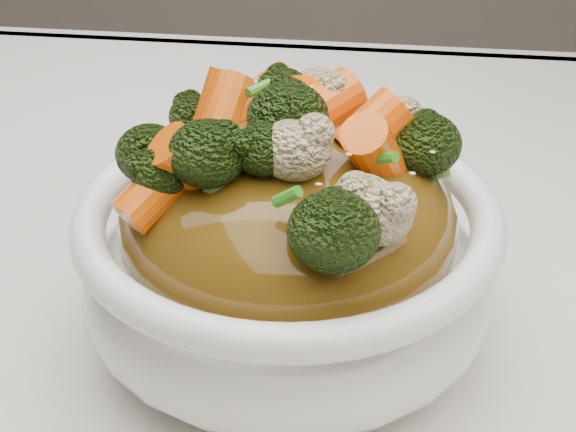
# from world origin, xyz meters

# --- Properties ---
(tablecloth) EXTENTS (1.20, 0.80, 0.04)m
(tablecloth) POSITION_xyz_m (0.00, 0.00, 0.73)
(tablecloth) COLOR silver
(tablecloth) RESTS_ON dining_table
(bowl) EXTENTS (0.23, 0.23, 0.08)m
(bowl) POSITION_xyz_m (-0.05, 0.02, 0.79)
(bowl) COLOR white
(bowl) RESTS_ON tablecloth
(sauce_base) EXTENTS (0.18, 0.18, 0.09)m
(sauce_base) POSITION_xyz_m (-0.05, 0.02, 0.81)
(sauce_base) COLOR #5A3D0F
(sauce_base) RESTS_ON bowl
(carrots) EXTENTS (0.18, 0.18, 0.05)m
(carrots) POSITION_xyz_m (-0.05, 0.02, 0.87)
(carrots) COLOR #EF5B07
(carrots) RESTS_ON sauce_base
(broccoli) EXTENTS (0.18, 0.18, 0.04)m
(broccoli) POSITION_xyz_m (-0.05, 0.02, 0.87)
(broccoli) COLOR black
(broccoli) RESTS_ON sauce_base
(cauliflower) EXTENTS (0.18, 0.18, 0.03)m
(cauliflower) POSITION_xyz_m (-0.05, 0.02, 0.87)
(cauliflower) COLOR beige
(cauliflower) RESTS_ON sauce_base
(scallions) EXTENTS (0.14, 0.14, 0.02)m
(scallions) POSITION_xyz_m (-0.05, 0.02, 0.87)
(scallions) COLOR #338B20
(scallions) RESTS_ON sauce_base
(sesame_seeds) EXTENTS (0.16, 0.16, 0.01)m
(sesame_seeds) POSITION_xyz_m (-0.05, 0.02, 0.87)
(sesame_seeds) COLOR beige
(sesame_seeds) RESTS_ON sauce_base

